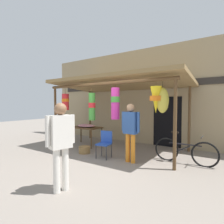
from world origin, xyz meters
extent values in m
plane|color=gray|center=(0.00, 0.00, 0.00)|extent=(30.00, 30.00, 0.00)
cube|color=#9E8966|center=(0.00, 2.69, 2.03)|extent=(10.06, 0.25, 4.07)
cube|color=#2D2823|center=(0.00, 2.55, 2.52)|extent=(9.05, 0.04, 0.24)
cube|color=black|center=(1.10, 2.56, 1.00)|extent=(1.10, 0.03, 2.00)
cylinder|color=brown|center=(-2.63, 0.10, 1.18)|extent=(0.09, 0.09, 2.36)
cylinder|color=brown|center=(1.97, 0.10, 1.18)|extent=(0.09, 0.09, 2.36)
cylinder|color=brown|center=(-2.63, 2.23, 1.18)|extent=(0.09, 0.09, 2.36)
cylinder|color=brown|center=(1.97, 2.23, 1.18)|extent=(0.09, 0.09, 2.36)
cylinder|color=brown|center=(-0.33, 0.10, 2.36)|extent=(4.80, 0.10, 0.10)
cylinder|color=brown|center=(-0.33, 2.23, 2.51)|extent=(4.80, 0.10, 0.10)
cube|color=olive|center=(-0.33, 1.16, 2.48)|extent=(5.10, 2.63, 0.34)
cylinder|color=brown|center=(-2.11, 0.16, 2.20)|extent=(0.01, 0.01, 0.22)
cylinder|color=red|center=(-2.11, 0.16, 1.79)|extent=(0.26, 0.26, 0.62)
cylinder|color=orange|center=(-2.11, 0.16, 1.85)|extent=(0.28, 0.28, 0.11)
cylinder|color=brown|center=(-0.84, 0.19, 2.20)|extent=(0.01, 0.01, 0.22)
cylinder|color=green|center=(-0.84, 0.19, 1.62)|extent=(0.23, 0.23, 0.94)
cylinder|color=red|center=(-0.84, 0.19, 1.67)|extent=(0.24, 0.24, 0.17)
cylinder|color=brown|center=(0.15, 0.13, 2.26)|extent=(0.01, 0.01, 0.10)
cylinder|color=#D13399|center=(0.15, 0.13, 1.72)|extent=(0.26, 0.26, 0.98)
cylinder|color=green|center=(0.15, 0.13, 1.85)|extent=(0.28, 0.28, 0.18)
cylinder|color=brown|center=(1.47, 0.09, 2.25)|extent=(0.01, 0.01, 0.13)
cone|color=yellow|center=(1.47, 0.09, 1.82)|extent=(0.31, 0.31, 0.72)
cylinder|color=orange|center=(1.47, 0.09, 1.86)|extent=(0.33, 0.33, 0.13)
cylinder|color=#4C3D23|center=(1.62, 0.17, 2.23)|extent=(0.02, 0.02, 0.16)
ellipsoid|color=gold|center=(1.62, 0.17, 1.81)|extent=(0.33, 0.28, 0.68)
cube|color=brown|center=(-1.79, 0.94, 0.74)|extent=(1.26, 0.78, 0.04)
cylinder|color=brown|center=(-2.37, 0.60, 0.36)|extent=(0.05, 0.05, 0.72)
cylinder|color=brown|center=(-1.21, 0.60, 0.36)|extent=(0.05, 0.05, 0.72)
cylinder|color=brown|center=(-2.37, 1.28, 0.36)|extent=(0.05, 0.05, 0.72)
cylinder|color=brown|center=(-1.21, 1.28, 0.36)|extent=(0.05, 0.05, 0.72)
ellipsoid|color=pink|center=(-1.80, 0.99, 0.81)|extent=(0.81, 0.56, 0.11)
ellipsoid|color=#D13399|center=(-1.68, 0.93, 0.82)|extent=(0.36, 0.28, 0.08)
cube|color=#2347A8|center=(-0.15, -0.06, 0.44)|extent=(0.45, 0.45, 0.04)
cube|color=#2347A8|center=(-0.17, 0.12, 0.64)|extent=(0.40, 0.09, 0.40)
cylinder|color=#333338|center=(-0.31, -0.26, 0.22)|extent=(0.03, 0.03, 0.44)
cylinder|color=#333338|center=(0.05, -0.22, 0.22)|extent=(0.03, 0.03, 0.44)
cylinder|color=#333338|center=(-0.35, 0.09, 0.22)|extent=(0.03, 0.03, 0.44)
cylinder|color=#333338|center=(0.01, 0.14, 0.22)|extent=(0.03, 0.03, 0.44)
cylinder|color=olive|center=(-1.04, 0.02, 0.12)|extent=(0.40, 0.40, 0.23)
torus|color=black|center=(2.61, 0.79, 0.33)|extent=(0.71, 0.06, 0.71)
torus|color=black|center=(1.57, 0.81, 0.33)|extent=(0.71, 0.06, 0.71)
cylinder|color=black|center=(2.09, 0.80, 0.55)|extent=(0.88, 0.05, 0.04)
cylinder|color=black|center=(1.99, 0.80, 0.38)|extent=(0.49, 0.05, 0.31)
cylinder|color=black|center=(1.81, 0.80, 0.71)|extent=(0.03, 0.03, 0.30)
cube|color=black|center=(1.81, 0.80, 0.87)|extent=(0.20, 0.08, 0.05)
cylinder|color=#262628|center=(2.54, 0.79, 0.81)|extent=(0.03, 0.44, 0.02)
cylinder|color=orange|center=(0.65, 0.03, 0.42)|extent=(0.13, 0.13, 0.85)
cylinder|color=orange|center=(0.83, 0.01, 0.42)|extent=(0.13, 0.13, 0.85)
cube|color=#2D5193|center=(0.74, 0.02, 1.16)|extent=(0.42, 0.26, 0.63)
cylinder|color=#2D5193|center=(0.49, 0.04, 1.20)|extent=(0.08, 0.08, 0.57)
cylinder|color=#2D5193|center=(0.99, 0.00, 1.20)|extent=(0.08, 0.08, 0.57)
sphere|color=tan|center=(0.74, 0.02, 1.60)|extent=(0.23, 0.23, 0.23)
cylinder|color=silver|center=(0.41, -2.16, 0.43)|extent=(0.13, 0.13, 0.85)
cylinder|color=silver|center=(0.36, -2.33, 0.43)|extent=(0.13, 0.13, 0.85)
cube|color=silver|center=(0.39, -2.25, 1.17)|extent=(0.32, 0.45, 0.64)
cylinder|color=silver|center=(0.46, -2.00, 1.21)|extent=(0.08, 0.08, 0.58)
cylinder|color=silver|center=(0.32, -2.49, 1.21)|extent=(0.08, 0.08, 0.58)
sphere|color=#896042|center=(0.39, -2.25, 1.61)|extent=(0.23, 0.23, 0.23)
camera|label=1|loc=(3.04, -4.53, 1.70)|focal=28.15mm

